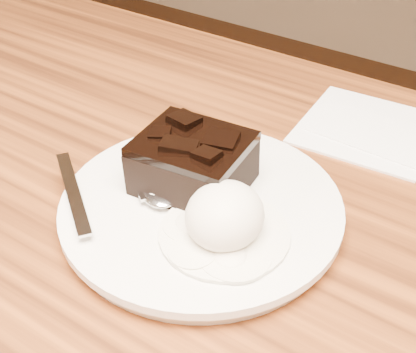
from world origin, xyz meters
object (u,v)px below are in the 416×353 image
Objects in this scene: plate at (201,211)px; ice_cream_scoop at (225,216)px; napkin at (368,128)px; brownie at (193,166)px; spoon at (159,194)px.

plate is 3.74× the size of ice_cream_scoop.
ice_cream_scoop reaches higher than napkin.
ice_cream_scoop reaches higher than plate.
plate is 2.67× the size of brownie.
brownie is 0.52× the size of spoon.
spoon is at bearing -113.43° from brownie.
brownie is at bearing 145.91° from ice_cream_scoop.
brownie is at bearing -112.18° from napkin.
ice_cream_scoop reaches higher than brownie.
napkin is at bearing 84.10° from ice_cream_scoop.
napkin is at bearing 13.35° from spoon.
spoon is 0.25m from napkin.
napkin is at bearing 73.62° from plate.
spoon is (-0.07, 0.01, -0.02)m from ice_cream_scoop.
plate is at bearing -27.12° from spoon.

